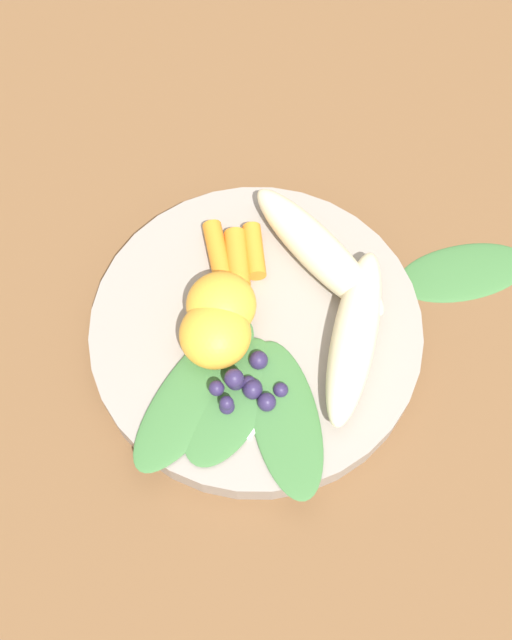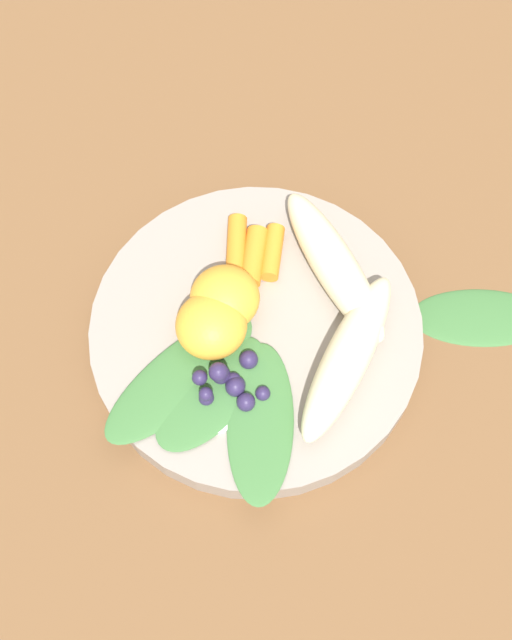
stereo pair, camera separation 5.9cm
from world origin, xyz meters
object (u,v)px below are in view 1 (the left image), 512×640
Objects in this scene: banana_peeled_right at (354,336)px; kale_leaf_stray at (464,271)px; banana_peeled_left at (318,250)px; bowl at (256,332)px; orange_segment_near at (215,335)px.

banana_peeled_right is 0.13m from kale_leaf_stray.
kale_leaf_stray is at bearing -128.11° from banana_peeled_left.
banana_peeled_left reaches higher than bowl.
banana_peeled_right is at bearing -162.38° from orange_segment_near.
kale_leaf_stray is (-0.12, -0.04, -0.04)m from banana_peeled_left.
orange_segment_near reaches higher than bowl.
bowl is 2.28× the size of kale_leaf_stray.
orange_segment_near is (0.05, 0.09, 0.00)m from banana_peeled_left.
banana_peeled_right is at bearing -155.49° from kale_leaf_stray.
orange_segment_near is (0.10, 0.03, 0.00)m from banana_peeled_right.
bowl is at bearing -173.73° from kale_leaf_stray.
banana_peeled_left is 0.08m from banana_peeled_right.
banana_peeled_left is 1.00× the size of banana_peeled_right.
banana_peeled_right is at bearing -175.07° from bowl.
banana_peeled_left and banana_peeled_right have the same top height.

